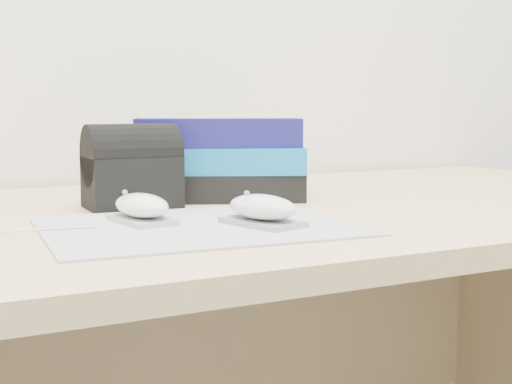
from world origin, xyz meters
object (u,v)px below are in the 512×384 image
desk (241,339)px  mouse_front (262,210)px  pouch (132,167)px  book_stack (219,157)px  mouse_rear (142,208)px

desk → mouse_front: (-0.09, -0.25, 0.26)m
desk → mouse_front: mouse_front is taller
mouse_front → pouch: size_ratio=0.88×
mouse_front → desk: bearing=70.3°
mouse_front → book_stack: (0.08, 0.31, 0.04)m
mouse_rear → mouse_front: 0.16m
mouse_rear → pouch: size_ratio=0.82×
desk → book_stack: size_ratio=4.77×
desk → pouch: size_ratio=11.81×
mouse_rear → mouse_front: bearing=-34.5°
mouse_rear → book_stack: (0.21, 0.23, 0.04)m
mouse_rear → book_stack: book_stack is taller
mouse_front → mouse_rear: bearing=145.5°
desk → mouse_rear: size_ratio=14.49×
pouch → book_stack: bearing=22.2°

